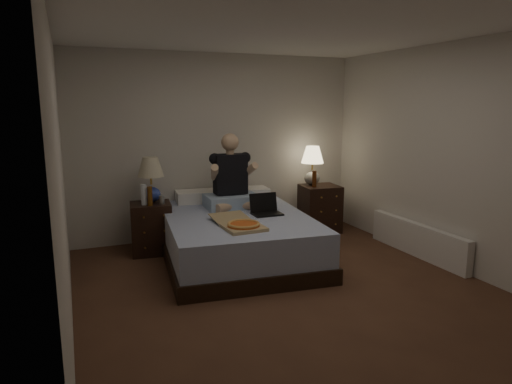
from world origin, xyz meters
name	(u,v)px	position (x,y,z in m)	size (l,w,h in m)	color
floor	(291,293)	(0.00, 0.00, 0.00)	(4.00, 4.50, 0.00)	brown
ceiling	(295,26)	(0.00, 0.00, 2.50)	(4.00, 4.50, 0.00)	white
wall_back	(219,146)	(0.00, 2.25, 1.25)	(4.00, 2.50, 0.00)	silver
wall_front	(504,226)	(0.00, -2.25, 1.25)	(4.00, 2.50, 0.00)	silver
wall_left	(61,181)	(-2.00, 0.00, 1.25)	(4.50, 2.50, 0.00)	silver
wall_right	(455,157)	(2.00, 0.00, 1.25)	(4.50, 2.50, 0.00)	silver
bed	(237,237)	(-0.15, 1.15, 0.27)	(1.62, 2.16, 0.54)	#5168A3
nightstand_left	(151,228)	(-1.04, 1.77, 0.31)	(0.48, 0.44, 0.63)	black
nightstand_right	(320,208)	(1.38, 1.82, 0.34)	(0.52, 0.47, 0.67)	black
lamp_left	(151,180)	(-1.01, 1.85, 0.91)	(0.32, 0.32, 0.56)	#2A3D9C
lamp_right	(312,166)	(1.30, 1.92, 0.95)	(0.32, 0.32, 0.56)	gray
water_bottle	(144,195)	(-1.12, 1.71, 0.75)	(0.07, 0.07, 0.25)	white
soda_can	(162,200)	(-0.92, 1.68, 0.68)	(0.07, 0.07, 0.10)	#A7A7A2
beer_bottle_left	(150,196)	(-1.06, 1.66, 0.74)	(0.06, 0.06, 0.23)	#63380E
beer_bottle_right	(314,179)	(1.24, 1.76, 0.79)	(0.06, 0.06, 0.23)	#5B290D
person	(231,171)	(-0.06, 1.55, 1.00)	(0.66, 0.52, 0.93)	black
laptop	(267,205)	(0.19, 1.02, 0.66)	(0.34, 0.28, 0.24)	black
pizza_box	(244,225)	(-0.29, 0.54, 0.58)	(0.40, 0.76, 0.08)	tan
radiator	(417,240)	(1.93, 0.41, 0.20)	(0.10, 1.60, 0.40)	silver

